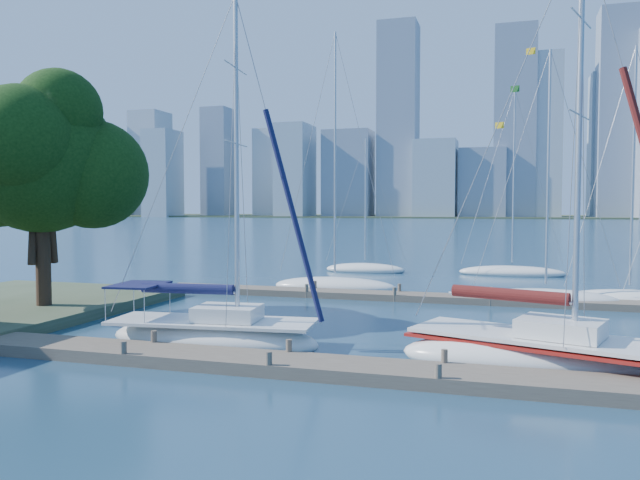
% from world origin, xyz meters
% --- Properties ---
extents(ground, '(700.00, 700.00, 0.00)m').
position_xyz_m(ground, '(0.00, 0.00, 0.00)').
color(ground, '#163047').
rests_on(ground, ground).
extents(near_dock, '(26.00, 2.00, 0.40)m').
position_xyz_m(near_dock, '(0.00, 0.00, 0.20)').
color(near_dock, brown).
rests_on(near_dock, ground).
extents(far_dock, '(30.00, 1.80, 0.36)m').
position_xyz_m(far_dock, '(2.00, 16.00, 0.18)').
color(far_dock, brown).
rests_on(far_dock, ground).
extents(far_shore, '(800.00, 100.00, 1.50)m').
position_xyz_m(far_shore, '(0.00, 320.00, 0.00)').
color(far_shore, '#38472D').
rests_on(far_shore, ground).
extents(tree, '(9.00, 8.18, 11.35)m').
position_xyz_m(tree, '(-14.03, 6.10, 7.49)').
color(tree, black).
rests_on(tree, ground).
extents(sailboat_navy, '(8.38, 3.45, 13.24)m').
position_xyz_m(sailboat_navy, '(-3.55, 2.56, 1.05)').
color(sailboat_navy, silver).
rests_on(sailboat_navy, ground).
extents(sailboat_maroon, '(9.21, 5.47, 14.16)m').
position_xyz_m(sailboat_maroon, '(7.86, 2.75, 1.08)').
color(sailboat_maroon, silver).
rests_on(sailboat_maroon, ground).
extents(bg_boat_1, '(8.05, 3.72, 16.04)m').
position_xyz_m(bg_boat_1, '(-3.28, 18.63, 0.31)').
color(bg_boat_1, silver).
rests_on(bg_boat_1, ground).
extents(bg_boat_3, '(7.76, 3.54, 13.68)m').
position_xyz_m(bg_boat_3, '(8.80, 16.76, 0.28)').
color(bg_boat_3, silver).
rests_on(bg_boat_3, ground).
extents(bg_boat_4, '(7.19, 3.85, 13.83)m').
position_xyz_m(bg_boat_4, '(13.05, 17.94, 0.28)').
color(bg_boat_4, silver).
rests_on(bg_boat_4, ground).
extents(bg_boat_6, '(6.46, 2.46, 10.82)m').
position_xyz_m(bg_boat_6, '(-3.90, 29.98, 0.24)').
color(bg_boat_6, silver).
rests_on(bg_boat_6, ground).
extents(bg_boat_7, '(8.05, 4.61, 14.18)m').
position_xyz_m(bg_boat_7, '(7.22, 30.73, 0.26)').
color(bg_boat_7, silver).
rests_on(bg_boat_7, ground).
extents(skyline, '(502.85, 51.31, 95.12)m').
position_xyz_m(skyline, '(25.98, 290.17, 34.16)').
color(skyline, '#8598AC').
rests_on(skyline, ground).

